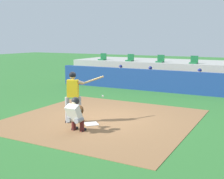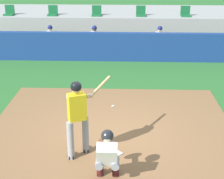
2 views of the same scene
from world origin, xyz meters
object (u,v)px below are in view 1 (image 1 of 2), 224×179
at_px(home_plate, 91,124).
at_px(dugout_player_1, 149,77).
at_px(batter_at_plate, 74,94).
at_px(stadium_seat_3, 194,61).
at_px(dugout_player_0, 120,75).
at_px(dugout_player_2, 199,80).
at_px(stadium_seat_1, 130,59).
at_px(stadium_seat_0, 103,58).
at_px(catcher_crouched, 76,113).
at_px(stadium_seat_2, 160,60).

distance_m(home_plate, dugout_player_1, 8.24).
bearing_deg(batter_at_plate, stadium_seat_3, 80.21).
xyz_separation_m(home_plate, dugout_player_0, (-3.01, 8.14, 0.65)).
relative_size(dugout_player_2, stadium_seat_1, 2.71).
bearing_deg(dugout_player_1, batter_at_plate, -87.54).
bearing_deg(home_plate, stadium_seat_3, 83.92).
bearing_deg(stadium_seat_0, stadium_seat_3, 0.00).
bearing_deg(dugout_player_1, catcher_crouched, -83.53).
distance_m(catcher_crouched, stadium_seat_1, 11.59).
bearing_deg(dugout_player_2, catcher_crouched, -101.63).
bearing_deg(stadium_seat_3, stadium_seat_0, 180.00).
relative_size(home_plate, stadium_seat_1, 0.92).
xyz_separation_m(catcher_crouched, dugout_player_1, (-1.03, 9.05, 0.06)).
bearing_deg(batter_at_plate, home_plate, 3.79).
bearing_deg(stadium_seat_2, stadium_seat_3, 0.00).
height_order(catcher_crouched, dugout_player_1, dugout_player_1).
relative_size(catcher_crouched, stadium_seat_0, 4.08).
height_order(dugout_player_1, dugout_player_2, same).
bearing_deg(batter_at_plate, dugout_player_2, 72.78).
bearing_deg(catcher_crouched, dugout_player_0, 108.36).
height_order(stadium_seat_0, stadium_seat_3, same).
relative_size(batter_at_plate, dugout_player_0, 1.39).
xyz_separation_m(batter_at_plate, stadium_seat_1, (-2.57, 10.22, 0.50)).
relative_size(batter_at_plate, stadium_seat_3, 3.76).
bearing_deg(dugout_player_0, batter_at_plate, -74.12).
distance_m(dugout_player_0, stadium_seat_3, 4.65).
distance_m(catcher_crouched, dugout_player_0, 9.54).
xyz_separation_m(batter_at_plate, dugout_player_2, (2.54, 8.19, -0.36)).
bearing_deg(stadium_seat_1, batter_at_plate, -75.90).
height_order(batter_at_plate, stadium_seat_3, stadium_seat_3).
relative_size(dugout_player_0, stadium_seat_3, 2.71).
bearing_deg(stadium_seat_2, dugout_player_1, -88.61).
bearing_deg(dugout_player_0, dugout_player_2, 0.00).
xyz_separation_m(dugout_player_1, stadium_seat_3, (2.12, 2.03, 0.86)).
relative_size(catcher_crouched, stadium_seat_2, 4.08).
height_order(batter_at_plate, stadium_seat_2, stadium_seat_2).
height_order(catcher_crouched, stadium_seat_0, stadium_seat_0).
bearing_deg(stadium_seat_1, dugout_player_2, -21.72).
distance_m(dugout_player_0, dugout_player_2, 4.87).
xyz_separation_m(catcher_crouched, stadium_seat_0, (-5.41, 11.09, 0.93)).
bearing_deg(stadium_seat_2, stadium_seat_1, 180.00).
relative_size(home_plate, batter_at_plate, 0.24).
bearing_deg(stadium_seat_3, stadium_seat_2, 180.00).
bearing_deg(dugout_player_1, dugout_player_0, 180.00).
xyz_separation_m(dugout_player_1, stadium_seat_1, (-2.22, 2.03, 0.86)).
distance_m(dugout_player_2, stadium_seat_2, 3.68).
xyz_separation_m(dugout_player_0, stadium_seat_1, (-0.24, 2.03, 0.86)).
height_order(stadium_seat_2, stadium_seat_3, same).
xyz_separation_m(dugout_player_0, dugout_player_2, (4.87, 0.00, 0.00)).
distance_m(catcher_crouched, dugout_player_2, 9.24).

